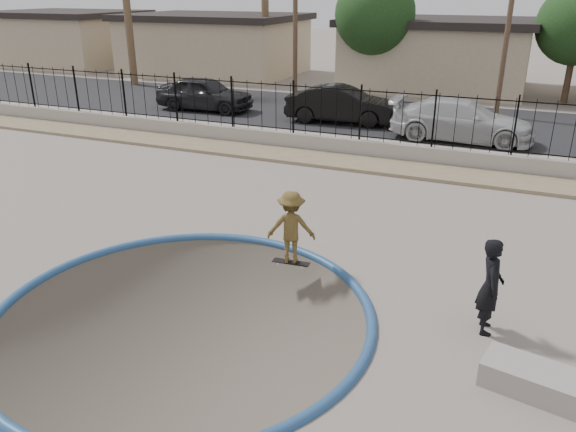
# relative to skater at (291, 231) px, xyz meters

# --- Properties ---
(ground) EXTENTS (120.00, 120.00, 2.20)m
(ground) POSITION_rel_skater_xyz_m (-1.05, 10.40, -1.89)
(ground) COLOR slate
(ground) RESTS_ON ground
(bowl_pit) EXTENTS (6.84, 6.84, 1.80)m
(bowl_pit) POSITION_rel_skater_xyz_m (-1.05, -2.60, -0.79)
(bowl_pit) COLOR #4B433A
(bowl_pit) RESTS_ON ground
(coping_ring) EXTENTS (7.04, 7.04, 0.20)m
(coping_ring) POSITION_rel_skater_xyz_m (-1.05, -2.60, -0.79)
(coping_ring) COLOR navy
(coping_ring) RESTS_ON ground
(rock_strip) EXTENTS (42.00, 1.60, 0.11)m
(rock_strip) POSITION_rel_skater_xyz_m (-1.05, 7.60, -0.73)
(rock_strip) COLOR #978663
(rock_strip) RESTS_ON ground
(retaining_wall) EXTENTS (42.00, 0.45, 0.60)m
(retaining_wall) POSITION_rel_skater_xyz_m (-1.05, 8.70, -0.49)
(retaining_wall) COLOR gray
(retaining_wall) RESTS_ON ground
(fence) EXTENTS (40.00, 0.04, 1.80)m
(fence) POSITION_rel_skater_xyz_m (-1.05, 8.70, 0.71)
(fence) COLOR black
(fence) RESTS_ON retaining_wall
(street) EXTENTS (90.00, 8.00, 0.04)m
(street) POSITION_rel_skater_xyz_m (-1.05, 15.40, -0.77)
(street) COLOR black
(street) RESTS_ON ground
(house_west_far) EXTENTS (10.60, 8.60, 3.90)m
(house_west_far) POSITION_rel_skater_xyz_m (-29.05, 24.90, 1.19)
(house_west_far) COLOR tan
(house_west_far) RESTS_ON ground
(house_west) EXTENTS (11.60, 8.60, 3.90)m
(house_west) POSITION_rel_skater_xyz_m (-16.05, 24.90, 1.19)
(house_west) COLOR tan
(house_west) RESTS_ON ground
(house_center) EXTENTS (10.60, 8.60, 3.90)m
(house_center) POSITION_rel_skater_xyz_m (-1.05, 24.90, 1.19)
(house_center) COLOR tan
(house_center) RESTS_ON ground
(utility_pole_left) EXTENTS (1.70, 0.24, 9.00)m
(utility_pole_left) POSITION_rel_skater_xyz_m (-7.05, 17.40, 3.92)
(utility_pole_left) COLOR #473323
(utility_pole_left) RESTS_ON ground
(utility_pole_mid) EXTENTS (1.70, 0.24, 9.50)m
(utility_pole_mid) POSITION_rel_skater_xyz_m (2.95, 17.40, 4.17)
(utility_pole_mid) COLOR #473323
(utility_pole_mid) RESTS_ON ground
(street_tree_left) EXTENTS (4.32, 4.32, 6.36)m
(street_tree_left) POSITION_rel_skater_xyz_m (-4.05, 21.40, 3.40)
(street_tree_left) COLOR #473323
(street_tree_left) RESTS_ON ground
(skater) EXTENTS (1.15, 0.88, 1.57)m
(skater) POSITION_rel_skater_xyz_m (0.00, 0.00, 0.00)
(skater) COLOR olive
(skater) RESTS_ON ground
(skateboard) EXTENTS (0.82, 0.27, 0.07)m
(skateboard) POSITION_rel_skater_xyz_m (-0.00, -0.00, -0.73)
(skateboard) COLOR black
(skateboard) RESTS_ON ground
(videographer) EXTENTS (0.52, 0.69, 1.73)m
(videographer) POSITION_rel_skater_xyz_m (4.06, -0.96, 0.08)
(videographer) COLOR black
(videographer) RESTS_ON ground
(concrete_ledge) EXTENTS (1.71, 1.00, 0.40)m
(concrete_ledge) POSITION_rel_skater_xyz_m (4.93, -2.38, -0.59)
(concrete_ledge) COLOR gray
(concrete_ledge) RESTS_ON ground
(car_a) EXTENTS (4.72, 2.05, 1.58)m
(car_a) POSITION_rel_skater_xyz_m (-10.07, 13.40, 0.04)
(car_a) COLOR black
(car_a) RESTS_ON street
(car_b) EXTENTS (4.90, 2.03, 1.58)m
(car_b) POSITION_rel_skater_xyz_m (-3.20, 13.40, 0.04)
(car_b) COLOR black
(car_b) RESTS_ON street
(car_c) EXTENTS (5.40, 2.24, 1.56)m
(car_c) POSITION_rel_skater_xyz_m (1.99, 12.24, 0.03)
(car_c) COLOR #BCBCBE
(car_c) RESTS_ON street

